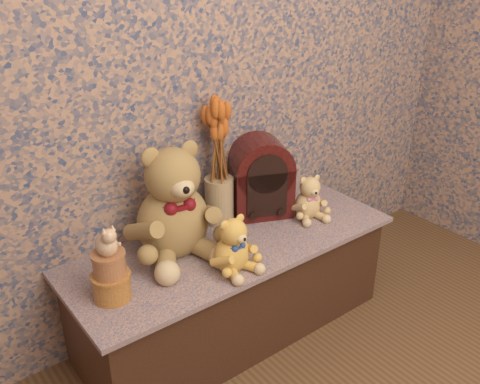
# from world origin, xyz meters

# --- Properties ---
(display_shelf) EXTENTS (1.35, 0.53, 0.44)m
(display_shelf) POSITION_xyz_m (0.00, 1.25, 0.22)
(display_shelf) COLOR #374471
(display_shelf) RESTS_ON ground
(teddy_large) EXTENTS (0.44, 0.49, 0.47)m
(teddy_large) POSITION_xyz_m (-0.21, 1.34, 0.67)
(teddy_large) COLOR #9F7B3D
(teddy_large) RESTS_ON display_shelf
(teddy_medium) EXTENTS (0.20, 0.23, 0.23)m
(teddy_medium) POSITION_xyz_m (-0.11, 1.10, 0.55)
(teddy_medium) COLOR gold
(teddy_medium) RESTS_ON display_shelf
(teddy_small) EXTENTS (0.21, 0.23, 0.21)m
(teddy_small) POSITION_xyz_m (0.39, 1.23, 0.54)
(teddy_small) COLOR tan
(teddy_small) RESTS_ON display_shelf
(cathedral_radio) EXTENTS (0.30, 0.27, 0.35)m
(cathedral_radio) POSITION_xyz_m (0.25, 1.37, 0.61)
(cathedral_radio) COLOR #380A0A
(cathedral_radio) RESTS_ON display_shelf
(ceramic_vase) EXTENTS (0.16, 0.16, 0.20)m
(ceramic_vase) POSITION_xyz_m (0.06, 1.41, 0.54)
(ceramic_vase) COLOR tan
(ceramic_vase) RESTS_ON display_shelf
(dried_stalks) EXTENTS (0.24, 0.24, 0.42)m
(dried_stalks) POSITION_xyz_m (0.06, 1.41, 0.85)
(dried_stalks) COLOR #C95C20
(dried_stalks) RESTS_ON ceramic_vase
(biscuit_tin_lower) EXTENTS (0.13, 0.13, 0.09)m
(biscuit_tin_lower) POSITION_xyz_m (-0.54, 1.20, 0.48)
(biscuit_tin_lower) COLOR gold
(biscuit_tin_lower) RESTS_ON display_shelf
(biscuit_tin_upper) EXTENTS (0.11, 0.11, 0.08)m
(biscuit_tin_upper) POSITION_xyz_m (-0.54, 1.20, 0.57)
(biscuit_tin_upper) COLOR tan
(biscuit_tin_upper) RESTS_ON biscuit_tin_lower
(cat_figurine) EXTENTS (0.09, 0.10, 0.12)m
(cat_figurine) POSITION_xyz_m (-0.54, 1.20, 0.67)
(cat_figurine) COLOR silver
(cat_figurine) RESTS_ON biscuit_tin_upper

